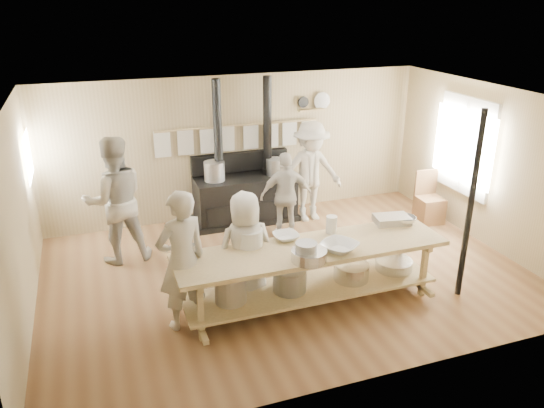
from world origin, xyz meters
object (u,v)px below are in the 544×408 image
object	(u,v)px
cook_left	(115,200)
cook_by_window	(311,172)
roasting_pan	(392,220)
cook_far_left	(182,261)
stove	(244,194)
cook_center	(246,249)
cook_right	(286,196)
chair	(429,207)
prep_table	(310,270)

from	to	relation	value
cook_left	cook_by_window	size ratio (longest dim) A/B	1.08
cook_left	roasting_pan	size ratio (longest dim) A/B	4.06
cook_far_left	stove	bearing A→B (deg)	-137.30
cook_far_left	cook_left	world-z (taller)	cook_left
cook_far_left	cook_center	distance (m)	0.93
cook_by_window	roasting_pan	distance (m)	2.35
stove	cook_far_left	distance (m)	3.39
cook_left	cook_right	distance (m)	2.76
cook_left	chair	xyz separation A→B (m)	(5.44, -0.34, -0.72)
prep_table	roasting_pan	xyz separation A→B (m)	(1.39, 0.33, 0.38)
cook_far_left	cook_by_window	world-z (taller)	cook_by_window
stove	cook_by_window	bearing A→B (deg)	-16.83
prep_table	cook_center	size ratio (longest dim) A/B	2.30
chair	cook_far_left	bearing A→B (deg)	-156.02
cook_by_window	roasting_pan	xyz separation A→B (m)	(0.25, -2.34, -0.02)
stove	roasting_pan	bearing A→B (deg)	-62.63
cook_left	cook_by_window	distance (m)	3.46
chair	cook_right	bearing A→B (deg)	178.17
cook_right	cook_center	bearing A→B (deg)	64.50
stove	prep_table	xyz separation A→B (m)	(-0.00, -3.02, -0.00)
cook_center	cook_by_window	world-z (taller)	cook_by_window
cook_center	cook_by_window	bearing A→B (deg)	-130.68
cook_far_left	roasting_pan	bearing A→B (deg)	166.73
stove	cook_by_window	world-z (taller)	stove
prep_table	roasting_pan	distance (m)	1.48
cook_far_left	cook_by_window	distance (m)	3.81
roasting_pan	stove	bearing A→B (deg)	117.37
prep_table	cook_center	distance (m)	0.90
cook_right	chair	xyz separation A→B (m)	(2.69, -0.27, -0.47)
chair	roasting_pan	world-z (taller)	roasting_pan
roasting_pan	cook_far_left	bearing A→B (deg)	-175.54
prep_table	cook_right	size ratio (longest dim) A/B	2.41
cook_far_left	prep_table	bearing A→B (deg)	159.09
prep_table	cook_center	bearing A→B (deg)	154.82
cook_right	chair	bearing A→B (deg)	-175.96
cook_by_window	chair	xyz separation A→B (m)	(2.01, -0.82, -0.64)
cook_left	cook_right	world-z (taller)	cook_left
stove	cook_center	bearing A→B (deg)	-106.32
cook_left	cook_center	bearing A→B (deg)	124.19
prep_table	cook_far_left	bearing A→B (deg)	176.82
stove	prep_table	size ratio (longest dim) A/B	0.72
cook_center	cook_right	distance (m)	2.15
cook_by_window	stove	bearing A→B (deg)	163.74
chair	roasting_pan	size ratio (longest dim) A/B	1.92
cook_right	roasting_pan	bearing A→B (deg)	127.03
cook_far_left	cook_right	xyz separation A→B (m)	(2.13, 2.03, -0.15)
roasting_pan	cook_left	bearing A→B (deg)	153.13
cook_center	chair	distance (m)	4.24
cook_left	cook_right	xyz separation A→B (m)	(2.75, -0.07, -0.25)
chair	roasting_pan	bearing A→B (deg)	-135.32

